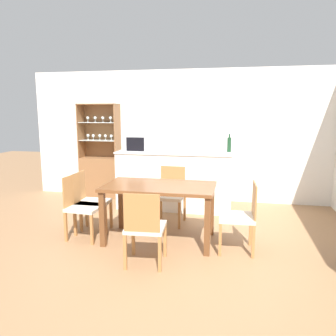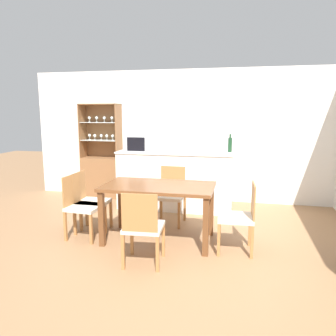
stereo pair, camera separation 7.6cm
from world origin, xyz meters
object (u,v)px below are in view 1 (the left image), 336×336
Objects in this scene: dining_chair_head_far at (170,195)px; wine_bottle at (229,144)px; display_cabinet at (101,170)px; dining_chair_head_near at (145,227)px; dining_table at (159,193)px; microwave at (142,143)px; dining_chair_side_left_far at (90,202)px; dining_chair_side_left_near at (82,206)px; dining_chair_side_right_near at (240,216)px.

wine_bottle is at bearing -130.22° from dining_chair_head_far.
wine_bottle is at bearing -7.91° from display_cabinet.
dining_chair_head_near is at bearing -58.22° from display_cabinet.
dining_table is 2.93× the size of microwave.
dining_chair_side_left_far is at bearing -71.20° from display_cabinet.
dining_chair_side_left_near is 1.83m from microwave.
dining_chair_head_far is at bearing -48.42° from microwave.
microwave reaches higher than dining_chair_side_right_near.
dining_chair_side_left_near reaches higher than dining_table.
microwave is at bearing -27.13° from display_cabinet.
dining_chair_head_far is at bearing 118.66° from dining_chair_side_left_far.
dining_chair_head_near is 1.00× the size of dining_chair_side_left_far.
display_cabinet is at bearing 152.87° from microwave.
dining_chair_side_right_near is 1.38m from dining_chair_head_far.
wine_bottle is at bearing 66.04° from dining_chair_head_near.
dining_chair_side_right_near is 1.96m from wine_bottle.
display_cabinet is 1.29× the size of dining_table.
dining_chair_side_left_far is at bearing 136.70° from dining_chair_head_near.
display_cabinet is 2.15× the size of dining_chair_head_far.
dining_chair_side_left_far is at bearing -175.69° from dining_chair_side_left_near.
microwave is (0.40, 1.63, 0.73)m from dining_chair_side_left_near.
dining_table is 1.67× the size of dining_chair_side_left_far.
dining_chair_head_far is at bearing 133.19° from dining_chair_side_left_near.
dining_chair_side_left_far is 1.61m from microwave.
dining_chair_head_far is (1.07, 0.62, 0.00)m from dining_chair_side_left_far.
wine_bottle is (2.60, -0.36, 0.61)m from display_cabinet.
wine_bottle is at bearing 3.90° from dining_chair_side_right_near.
microwave is at bearing 170.54° from dining_chair_side_left_near.
dining_chair_head_near is 1.00× the size of dining_chair_head_far.
dining_chair_head_near is (0.00, -0.75, -0.22)m from dining_table.
wine_bottle is at bearing 62.72° from dining_table.
dining_chair_side_left_near is at bearing 41.40° from dining_chair_head_far.
dining_chair_head_near and dining_chair_side_left_far have the same top height.
display_cabinet reaches higher than microwave.
wine_bottle is (0.87, 2.43, 0.72)m from dining_chair_head_near.
dining_chair_head_far is at bearing 89.85° from dining_table.
display_cabinet is at bearing 49.76° from dining_chair_side_right_near.
dining_chair_side_left_near and dining_chair_head_far have the same top height.
dining_chair_side_right_near and dining_chair_side_left_far have the same top height.
dining_chair_side_right_near is 1.24m from dining_chair_head_near.
dining_chair_side_left_far and dining_chair_head_far have the same top height.
dining_chair_side_left_near is at bearing 87.50° from dining_chair_side_right_near.
microwave is (-0.68, 2.25, 0.73)m from dining_chair_head_near.
dining_chair_head_near is 1.49m from dining_chair_head_far.
microwave is at bearing 162.48° from dining_chair_side_left_far.
dining_chair_side_right_near is (1.07, -0.12, -0.22)m from dining_table.
dining_chair_head_far is (0.00, 0.75, -0.22)m from dining_table.
dining_chair_head_far is (-0.00, 1.49, 0.00)m from dining_chair_head_near.
wine_bottle is (1.94, 1.56, 0.72)m from dining_chair_side_left_far.
dining_chair_side_left_near and dining_chair_head_near have the same top height.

